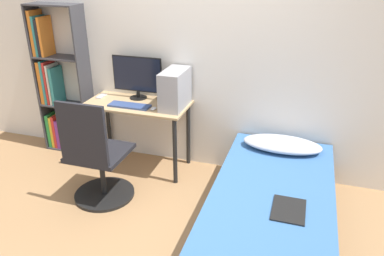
# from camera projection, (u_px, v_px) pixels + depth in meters

# --- Properties ---
(ground_plane) EXTENTS (14.00, 14.00, 0.00)m
(ground_plane) POSITION_uv_depth(u_px,v_px,m) (143.00, 236.00, 3.14)
(ground_plane) COLOR #9E754C
(wall_back) EXTENTS (8.00, 0.05, 2.50)m
(wall_back) POSITION_uv_depth(u_px,v_px,m) (192.00, 53.00, 3.82)
(wall_back) COLOR silver
(wall_back) RESTS_ON ground_plane
(desk) EXTENTS (1.09, 0.53, 0.74)m
(desk) POSITION_uv_depth(u_px,v_px,m) (138.00, 114.00, 3.97)
(desk) COLOR tan
(desk) RESTS_ON ground_plane
(bookshelf) EXTENTS (0.59, 0.25, 1.70)m
(bookshelf) POSITION_uv_depth(u_px,v_px,m) (56.00, 85.00, 4.32)
(bookshelf) COLOR #38383D
(bookshelf) RESTS_ON ground_plane
(office_chair) EXTENTS (0.58, 0.58, 1.05)m
(office_chair) POSITION_uv_depth(u_px,v_px,m) (97.00, 163.00, 3.46)
(office_chair) COLOR black
(office_chair) RESTS_ON ground_plane
(bed) EXTENTS (0.98, 2.05, 0.44)m
(bed) POSITION_uv_depth(u_px,v_px,m) (270.00, 215.00, 3.06)
(bed) COLOR #4C3D2D
(bed) RESTS_ON ground_plane
(pillow) EXTENTS (0.75, 0.36, 0.11)m
(pillow) POSITION_uv_depth(u_px,v_px,m) (282.00, 144.00, 3.61)
(pillow) COLOR #B2B7C6
(pillow) RESTS_ON bed
(magazine) EXTENTS (0.24, 0.32, 0.01)m
(magazine) POSITION_uv_depth(u_px,v_px,m) (289.00, 210.00, 2.75)
(magazine) COLOR black
(magazine) RESTS_ON bed
(monitor) EXTENTS (0.56, 0.19, 0.46)m
(monitor) POSITION_uv_depth(u_px,v_px,m) (137.00, 76.00, 3.97)
(monitor) COLOR black
(monitor) RESTS_ON desk
(keyboard) EXTENTS (0.43, 0.15, 0.02)m
(keyboard) POSITION_uv_depth(u_px,v_px,m) (129.00, 106.00, 3.83)
(keyboard) COLOR #33477A
(keyboard) RESTS_ON desk
(pc_tower) EXTENTS (0.21, 0.43, 0.38)m
(pc_tower) POSITION_uv_depth(u_px,v_px,m) (175.00, 89.00, 3.75)
(pc_tower) COLOR #99999E
(pc_tower) RESTS_ON desk
(mouse) EXTENTS (0.06, 0.09, 0.02)m
(mouse) POSITION_uv_depth(u_px,v_px,m) (154.00, 108.00, 3.76)
(mouse) COLOR silver
(mouse) RESTS_ON desk
(phone) EXTENTS (0.07, 0.14, 0.01)m
(phone) POSITION_uv_depth(u_px,v_px,m) (101.00, 96.00, 4.11)
(phone) COLOR #B7B7BC
(phone) RESTS_ON desk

